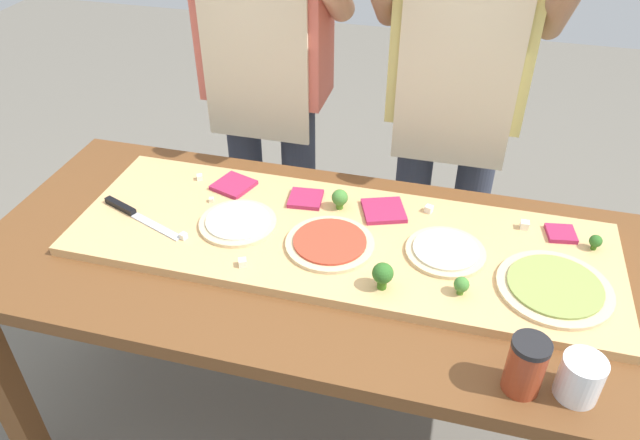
{
  "coord_description": "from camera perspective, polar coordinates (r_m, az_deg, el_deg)",
  "views": [
    {
      "loc": [
        0.27,
        -1.13,
        1.76
      ],
      "look_at": [
        -0.05,
        0.08,
        0.83
      ],
      "focal_mm": 33.97,
      "sensor_mm": 36.0,
      "label": 1
    }
  ],
  "objects": [
    {
      "name": "pizza_whole_cheese_artichoke",
      "position": [
        1.51,
        11.74,
        -2.89
      ],
      "size": [
        0.2,
        0.2,
        0.02
      ],
      "color": "beige",
      "rests_on": "cutting_board"
    },
    {
      "name": "prep_table",
      "position": [
        1.59,
        1.14,
        -6.19
      ],
      "size": [
        1.81,
        0.77,
        0.79
      ],
      "color": "brown",
      "rests_on": "ground"
    },
    {
      "name": "chefs_knife",
      "position": [
        1.69,
        -17.3,
        0.68
      ],
      "size": [
        0.27,
        0.12,
        0.02
      ],
      "color": "#B7BABF",
      "rests_on": "cutting_board"
    },
    {
      "name": "broccoli_floret_back_right",
      "position": [
        1.63,
        24.53,
        -1.85
      ],
      "size": [
        0.03,
        0.03,
        0.04
      ],
      "color": "#366618",
      "rests_on": "cutting_board"
    },
    {
      "name": "cheese_crumble_c",
      "position": [
        1.79,
        -11.27,
        3.98
      ],
      "size": [
        0.02,
        0.02,
        0.02
      ],
      "primitive_type": "cube",
      "rotation": [
        0.0,
        0.0,
        0.46
      ],
      "color": "white",
      "rests_on": "cutting_board"
    },
    {
      "name": "pizza_whole_white_garlic",
      "position": [
        1.59,
        -7.75,
        -0.21
      ],
      "size": [
        0.2,
        0.2,
        0.02
      ],
      "color": "beige",
      "rests_on": "cutting_board"
    },
    {
      "name": "pizza_slice_far_right",
      "position": [
        1.63,
        6.02,
        0.89
      ],
      "size": [
        0.14,
        0.14,
        0.01
      ],
      "primitive_type": "cube",
      "rotation": [
        0.0,
        0.0,
        0.35
      ],
      "color": "#9E234C",
      "rests_on": "cutting_board"
    },
    {
      "name": "cheese_crumble_a",
      "position": [
        1.68,
        -10.18,
        1.88
      ],
      "size": [
        0.02,
        0.02,
        0.01
      ],
      "primitive_type": "cube",
      "rotation": [
        0.0,
        0.0,
        0.31
      ],
      "color": "silver",
      "rests_on": "cutting_board"
    },
    {
      "name": "ground_plane",
      "position": [
        2.11,
        0.9,
        -19.97
      ],
      "size": [
        8.0,
        8.0,
        0.0
      ],
      "primitive_type": "plane",
      "color": "#6B665B"
    },
    {
      "name": "sauce_jar",
      "position": [
        1.25,
        18.81,
        -12.86
      ],
      "size": [
        0.07,
        0.07,
        0.13
      ],
      "color": "#99381E",
      "rests_on": "prep_table"
    },
    {
      "name": "broccoli_floret_center_right",
      "position": [
        1.37,
        5.93,
        -5.1
      ],
      "size": [
        0.05,
        0.05,
        0.07
      ],
      "color": "#366618",
      "rests_on": "cutting_board"
    },
    {
      "name": "broccoli_floret_back_mid",
      "position": [
        1.4,
        13.18,
        -5.97
      ],
      "size": [
        0.04,
        0.04,
        0.05
      ],
      "color": "#487A23",
      "rests_on": "cutting_board"
    },
    {
      "name": "cutting_board",
      "position": [
        1.55,
        1.88,
        -1.85
      ],
      "size": [
        1.38,
        0.46,
        0.03
      ],
      "primitive_type": "cube",
      "color": "tan",
      "rests_on": "prep_table"
    },
    {
      "name": "pizza_slice_far_left",
      "position": [
        1.65,
        21.75,
        -1.2
      ],
      "size": [
        0.08,
        0.08,
        0.01
      ],
      "primitive_type": "cube",
      "rotation": [
        0.0,
        0.0,
        0.16
      ],
      "color": "#9E234C",
      "rests_on": "cutting_board"
    },
    {
      "name": "cook_left",
      "position": [
        2.02,
        -5.14,
        14.2
      ],
      "size": [
        0.54,
        0.39,
        1.67
      ],
      "color": "#333847",
      "rests_on": "ground"
    },
    {
      "name": "cook_right",
      "position": [
        1.91,
        12.76,
        12.15
      ],
      "size": [
        0.54,
        0.39,
        1.67
      ],
      "color": "#333847",
      "rests_on": "ground"
    },
    {
      "name": "pizza_whole_pesto_green",
      "position": [
        1.48,
        21.23,
        -5.92
      ],
      "size": [
        0.26,
        0.26,
        0.02
      ],
      "color": "beige",
      "rests_on": "cutting_board"
    },
    {
      "name": "flour_cup",
      "position": [
        1.29,
        23.24,
        -13.66
      ],
      "size": [
        0.08,
        0.08,
        0.09
      ],
      "color": "white",
      "rests_on": "prep_table"
    },
    {
      "name": "pizza_slice_center",
      "position": [
        1.74,
        -8.13,
        3.27
      ],
      "size": [
        0.13,
        0.13,
        0.01
      ],
      "primitive_type": "cube",
      "rotation": [
        0.0,
        0.0,
        -0.32
      ],
      "color": "#9E234C",
      "rests_on": "cutting_board"
    },
    {
      "name": "cheese_crumble_f",
      "position": [
        1.64,
        10.21,
        1.03
      ],
      "size": [
        0.02,
        0.02,
        0.02
      ],
      "primitive_type": "cube",
      "rotation": [
        0.0,
        0.0,
        1.22
      ],
      "color": "white",
      "rests_on": "cutting_board"
    },
    {
      "name": "broccoli_floret_front_mid",
      "position": [
        1.62,
        1.88,
        2.08
      ],
      "size": [
        0.04,
        0.04,
        0.06
      ],
      "color": "#487A23",
      "rests_on": "cutting_board"
    },
    {
      "name": "pizza_whole_tomato_red",
      "position": [
        1.51,
        0.94,
        -2.17
      ],
      "size": [
        0.22,
        0.22,
        0.02
      ],
      "color": "beige",
      "rests_on": "cutting_board"
    },
    {
      "name": "pizza_slice_near_right",
      "position": [
        1.66,
        -1.37,
        2.02
      ],
      "size": [
        0.1,
        0.1,
        0.01
      ],
      "primitive_type": "cube",
      "rotation": [
        0.0,
        0.0,
        0.1
      ],
      "color": "#9E234C",
      "rests_on": "cutting_board"
    },
    {
      "name": "cheese_crumble_b",
      "position": [
        1.56,
        -12.74,
        -1.48
      ],
      "size": [
        0.02,
        0.02,
        0.02
      ],
      "primitive_type": "cube",
      "rotation": [
        0.0,
        0.0,
        1.21
      ],
      "color": "white",
      "rests_on": "cutting_board"
    },
    {
      "name": "cheese_crumble_e",
      "position": [
        1.46,
        -7.31,
        -4.0
      ],
      "size": [
        0.03,
        0.03,
        0.02
      ],
      "primitive_type": "cube",
      "rotation": [
        0.0,
        0.0,
        0.45
      ],
      "color": "silver",
      "rests_on": "cutting_board"
    },
    {
      "name": "cheese_crumble_d",
      "position": [
        1.64,
        18.71,
        -0.46
      ],
      "size": [
        0.02,
        0.02,
        0.02
      ],
      "primitive_type": "cube",
      "rotation": [
        0.0,
        0.0,
        0.03
      ],
      "color": "white",
      "rests_on": "cutting_board"
    }
  ]
}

